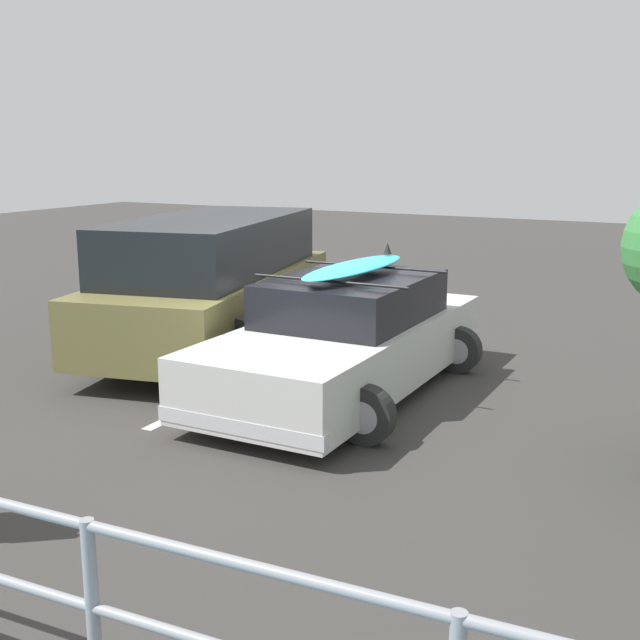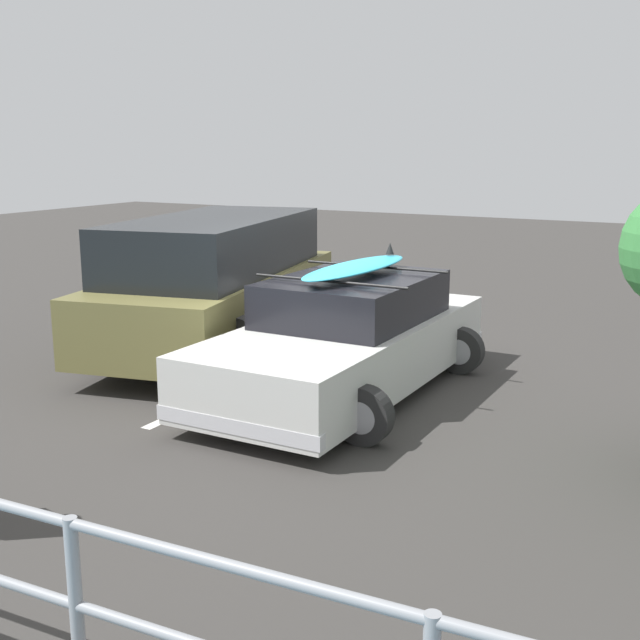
{
  "view_description": "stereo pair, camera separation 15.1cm",
  "coord_description": "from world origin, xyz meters",
  "views": [
    {
      "loc": [
        -4.09,
        7.73,
        2.76
      ],
      "look_at": [
        -0.31,
        0.5,
        0.95
      ],
      "focal_mm": 45.0,
      "sensor_mm": 36.0,
      "label": 1
    },
    {
      "loc": [
        -4.22,
        7.66,
        2.76
      ],
      "look_at": [
        -0.31,
        0.5,
        0.95
      ],
      "focal_mm": 45.0,
      "sensor_mm": 36.0,
      "label": 2
    }
  ],
  "objects": [
    {
      "name": "suv_car",
      "position": [
        2.07,
        -0.99,
        0.93
      ],
      "size": [
        3.23,
        5.1,
        1.8
      ],
      "color": "brown",
      "rests_on": "ground"
    },
    {
      "name": "sedan_car",
      "position": [
        -0.31,
        -0.14,
        0.61
      ],
      "size": [
        2.34,
        4.39,
        1.58
      ],
      "color": "silver",
      "rests_on": "ground"
    },
    {
      "name": "parking_stripe",
      "position": [
        0.88,
        -0.1,
        0.0
      ],
      "size": [
        0.12,
        4.04,
        0.0
      ],
      "primitive_type": "cube",
      "rotation": [
        0.0,
        0.0,
        1.57
      ],
      "color": "silver",
      "rests_on": "ground"
    },
    {
      "name": "railing_fence",
      "position": [
        -1.5,
        5.16,
        0.68
      ],
      "size": [
        7.25,
        0.38,
        1.02
      ],
      "color": "gray",
      "rests_on": "ground"
    },
    {
      "name": "ground_plane",
      "position": [
        0.0,
        0.0,
        -0.01
      ],
      "size": [
        44.0,
        44.0,
        0.02
      ],
      "primitive_type": "cube",
      "color": "#383533",
      "rests_on": "ground"
    }
  ]
}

